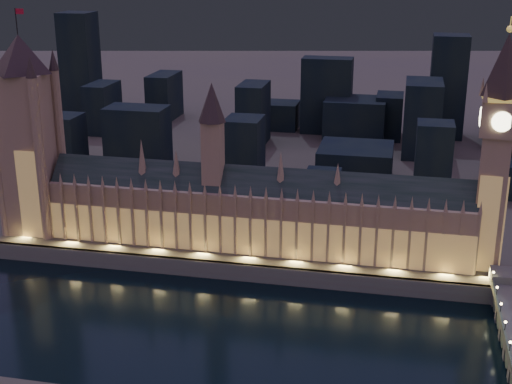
# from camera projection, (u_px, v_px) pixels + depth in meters

# --- Properties ---
(ground_plane) EXTENTS (2000.00, 2000.00, 0.00)m
(ground_plane) POSITION_uv_depth(u_px,v_px,m) (215.00, 324.00, 286.07)
(ground_plane) COLOR black
(ground_plane) RESTS_ON ground
(north_bank) EXTENTS (2000.00, 960.00, 8.00)m
(north_bank) POSITION_uv_depth(u_px,v_px,m) (341.00, 86.00, 766.29)
(north_bank) COLOR #41403B
(north_bank) RESTS_ON ground
(embankment_wall) EXTENTS (2000.00, 2.50, 8.00)m
(embankment_wall) POSITION_uv_depth(u_px,v_px,m) (239.00, 272.00, 322.74)
(embankment_wall) COLOR #585850
(embankment_wall) RESTS_ON ground
(palace_of_westminster) EXTENTS (202.00, 22.08, 78.00)m
(palace_of_westminster) POSITION_uv_depth(u_px,v_px,m) (253.00, 210.00, 334.30)
(palace_of_westminster) COLOR gray
(palace_of_westminster) RESTS_ON north_bank
(victoria_tower) EXTENTS (31.68, 31.68, 109.08)m
(victoria_tower) POSITION_uv_depth(u_px,v_px,m) (27.00, 125.00, 345.11)
(victoria_tower) COLOR gray
(victoria_tower) RESTS_ON north_bank
(elizabeth_tower) EXTENTS (18.00, 18.00, 109.20)m
(elizabeth_tower) POSITION_uv_depth(u_px,v_px,m) (498.00, 134.00, 299.96)
(elizabeth_tower) COLOR gray
(elizabeth_tower) RESTS_ON north_bank
(city_backdrop) EXTENTS (476.10, 215.63, 87.05)m
(city_backdrop) POSITION_uv_depth(u_px,v_px,m) (349.00, 117.00, 499.02)
(city_backdrop) COLOR black
(city_backdrop) RESTS_ON north_bank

